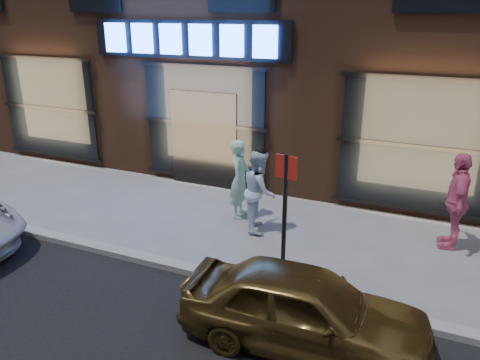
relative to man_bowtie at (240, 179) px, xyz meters
The scene contains 7 objects.
ground 3.09m from the man_bowtie, 122.37° to the right, with size 90.00×90.00×0.00m, color slate.
curb 3.08m from the man_bowtie, 122.37° to the right, with size 60.00×0.25×0.12m, color gray.
man_bowtie is the anchor object (origin of this frame).
man_cap 0.75m from the man_bowtie, 34.62° to the right, with size 0.82×0.64×1.69m, color white.
passerby 4.25m from the man_bowtie, ahead, with size 1.09×0.45×1.86m, color #E25D88.
gold_sedan 4.27m from the man_bowtie, 55.08° to the right, with size 1.33×3.30×1.12m, color brown.
sign_post 2.94m from the man_bowtie, 52.83° to the right, with size 0.36×0.10×2.27m.
Camera 1 is at (5.32, -6.10, 4.28)m, focal length 35.00 mm.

